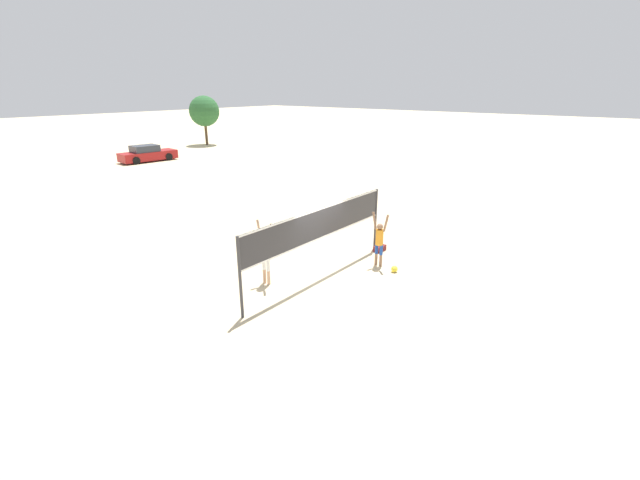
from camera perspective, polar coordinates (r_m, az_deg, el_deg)
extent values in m
plane|color=beige|center=(15.01, 0.00, -4.92)|extent=(200.00, 200.00, 0.00)
cylinder|color=#38383D|center=(12.16, -10.62, -5.02)|extent=(0.09, 0.09, 2.49)
cylinder|color=#38383D|center=(17.32, 7.41, 2.75)|extent=(0.09, 0.09, 2.49)
cube|color=#2D2D33|center=(14.30, 0.00, 2.19)|extent=(7.05, 0.02, 1.08)
cube|color=white|center=(14.16, 0.00, 4.15)|extent=(7.05, 0.03, 0.06)
cube|color=white|center=(14.46, 0.00, 0.27)|extent=(7.05, 0.03, 0.06)
cylinder|color=#8C664C|center=(15.93, 8.09, -2.72)|extent=(0.11, 0.11, 0.45)
cylinder|color=#1E47A5|center=(15.78, 8.16, -1.34)|extent=(0.12, 0.12, 0.37)
cylinder|color=#8C664C|center=(16.03, 7.48, -2.55)|extent=(0.11, 0.11, 0.45)
cylinder|color=#1E47A5|center=(15.87, 7.55, -1.18)|extent=(0.12, 0.12, 0.37)
cylinder|color=orange|center=(15.66, 7.93, 0.37)|extent=(0.28, 0.28, 0.58)
sphere|color=#8C664C|center=(15.53, 8.00, 1.78)|extent=(0.23, 0.23, 0.23)
cylinder|color=#8C664C|center=(15.37, 8.79, 2.23)|extent=(0.08, 0.21, 0.65)
cylinder|color=#8C664C|center=(15.60, 7.29, 2.57)|extent=(0.08, 0.21, 0.65)
cylinder|color=tan|center=(14.59, -7.41, -4.78)|extent=(0.11, 0.11, 0.49)
cylinder|color=white|center=(14.41, -7.49, -3.16)|extent=(0.12, 0.12, 0.40)
cylinder|color=tan|center=(14.46, -6.86, -4.99)|extent=(0.11, 0.11, 0.49)
cylinder|color=white|center=(14.28, -6.93, -3.36)|extent=(0.12, 0.12, 0.40)
cylinder|color=white|center=(14.15, -7.30, -1.32)|extent=(0.28, 0.28, 0.64)
sphere|color=tan|center=(14.00, -7.38, 0.36)|extent=(0.25, 0.25, 0.25)
cylinder|color=tan|center=(14.11, -8.10, 1.31)|extent=(0.08, 0.23, 0.71)
cylinder|color=tan|center=(13.77, -6.70, 0.91)|extent=(0.08, 0.23, 0.71)
sphere|color=yellow|center=(15.56, 9.89, -3.83)|extent=(0.23, 0.23, 0.23)
cube|color=maroon|center=(17.42, 7.96, -1.10)|extent=(0.53, 0.31, 0.23)
cube|color=maroon|center=(41.36, -21.92, 10.40)|extent=(4.93, 2.19, 0.73)
cube|color=#2D333D|center=(41.18, -22.34, 11.22)|extent=(2.29, 1.80, 0.56)
cylinder|color=black|center=(42.75, -20.56, 10.59)|extent=(0.66, 0.28, 0.64)
cylinder|color=black|center=(41.28, -19.52, 10.42)|extent=(0.66, 0.28, 0.64)
cylinder|color=black|center=(41.57, -24.25, 9.88)|extent=(0.66, 0.28, 0.64)
cylinder|color=black|center=(40.05, -23.31, 9.69)|extent=(0.66, 0.28, 0.64)
cylinder|color=#4C3823|center=(51.34, -14.95, 13.72)|extent=(0.29, 0.29, 2.76)
sphere|color=#285B2D|center=(51.17, -15.18, 16.26)|extent=(3.31, 3.31, 3.31)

